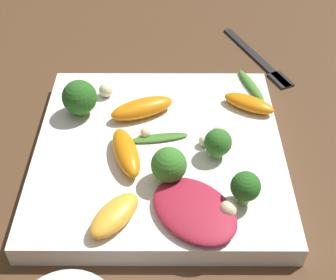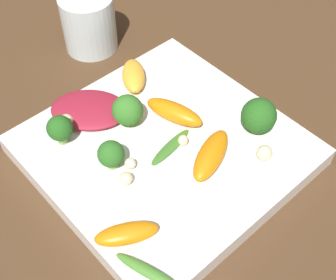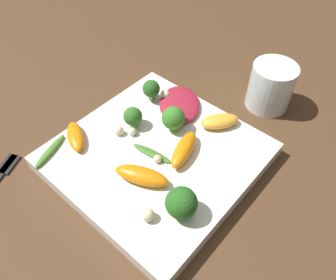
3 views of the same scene
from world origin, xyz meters
The scene contains 19 objects.
ground_plane centered at (0.00, 0.00, 0.00)m, with size 2.40×2.40×0.00m, color #4C331E.
plate centered at (0.00, 0.00, 0.01)m, with size 0.28×0.28×0.03m.
fork centered at (-0.20, 0.15, 0.00)m, with size 0.16×0.09×0.01m.
radicchio_leaf_0 centered at (0.10, 0.04, 0.03)m, with size 0.12×0.11×0.01m.
orange_segment_0 centered at (0.11, -0.04, 0.04)m, with size 0.07×0.06×0.02m.
orange_segment_1 centered at (-0.05, -0.02, 0.04)m, with size 0.06×0.08×0.02m.
orange_segment_2 centered at (-0.07, 0.11, 0.03)m, with size 0.05×0.07×0.02m.
orange_segment_3 centered at (0.02, -0.04, 0.04)m, with size 0.08×0.05×0.02m.
broccoli_floret_0 centered at (0.02, 0.06, 0.04)m, with size 0.03×0.03×0.03m.
broccoli_floret_1 centered at (-0.06, -0.09, 0.05)m, with size 0.04×0.04×0.04m.
broccoli_floret_2 centered at (0.05, 0.01, 0.05)m, with size 0.04×0.04×0.04m.
broccoli_floret_3 centered at (0.08, 0.09, 0.05)m, with size 0.03×0.03×0.04m.
arugula_sprig_0 centered at (-0.01, 0.00, 0.03)m, with size 0.02×0.07×0.00m.
arugula_sprig_1 centered at (-0.11, 0.12, 0.03)m, with size 0.07×0.03×0.01m.
macadamia_nut_0 centered at (0.00, 0.05, 0.03)m, with size 0.01×0.01×0.01m.
macadamia_nut_1 centered at (-0.01, -0.02, 0.03)m, with size 0.01×0.01×0.01m.
macadamia_nut_2 centered at (-0.09, -0.07, 0.03)m, with size 0.02×0.02×0.02m.
macadamia_nut_3 centered at (-0.01, 0.07, 0.03)m, with size 0.01×0.01×0.01m.
macadamia_nut_4 centered at (0.10, 0.07, 0.03)m, with size 0.02×0.02×0.02m.
Camera 1 is at (0.38, 0.01, 0.39)m, focal length 50.00 mm.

